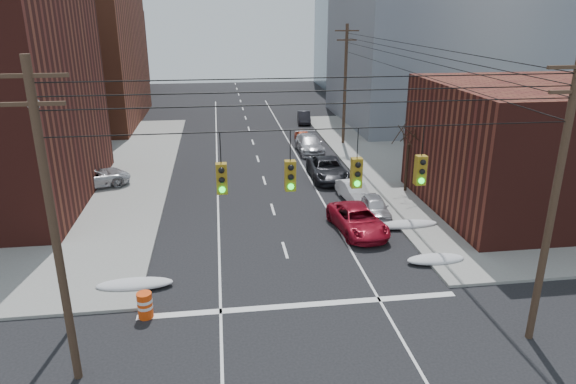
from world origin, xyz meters
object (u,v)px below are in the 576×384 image
object	(u,v)px
parked_car_d	(309,144)
parked_car_e	(303,136)
parked_car_f	(304,117)
lot_car_d	(6,178)
parked_car_a	(375,207)
parked_car_c	(327,169)
lot_car_c	(35,178)
construction_barrel	(145,305)
lot_car_b	(93,177)
lot_car_a	(36,182)
red_pickup	(358,220)
parked_car_b	(354,191)

from	to	relation	value
parked_car_d	parked_car_e	bearing A→B (deg)	89.89
parked_car_d	parked_car_f	bearing A→B (deg)	82.61
parked_car_d	lot_car_d	world-z (taller)	lot_car_d
parked_car_a	parked_car_c	distance (m)	7.88
lot_car_c	construction_barrel	size ratio (longest dim) A/B	4.39
parked_car_d	lot_car_b	distance (m)	18.80
lot_car_a	lot_car_d	size ratio (longest dim) A/B	1.08
parked_car_f	lot_car_c	world-z (taller)	lot_car_c
red_pickup	lot_car_d	world-z (taller)	lot_car_d
parked_car_c	lot_car_a	size ratio (longest dim) A/B	1.18
parked_car_c	lot_car_d	xyz separation A→B (m)	(-23.18, 0.63, 0.12)
lot_car_d	construction_barrel	distance (m)	21.44
construction_barrel	parked_car_e	bearing A→B (deg)	68.34
parked_car_d	construction_barrel	bearing A→B (deg)	-114.55
parked_car_c	parked_car_f	size ratio (longest dim) A/B	1.41
lot_car_b	lot_car_c	distance (m)	4.04
parked_car_e	construction_barrel	bearing A→B (deg)	-107.70
parked_car_c	lot_car_c	world-z (taller)	lot_car_c
lot_car_a	construction_barrel	world-z (taller)	lot_car_a
red_pickup	parked_car_d	xyz separation A→B (m)	(0.32, 17.74, 0.05)
lot_car_a	parked_car_e	bearing A→B (deg)	-79.13
parked_car_d	lot_car_c	size ratio (longest dim) A/B	1.06
parked_car_d	lot_car_c	xyz separation A→B (m)	(-21.13, -7.45, 0.11)
parked_car_f	lot_car_c	bearing A→B (deg)	-132.11
red_pickup	parked_car_a	distance (m)	2.75
lot_car_c	parked_car_c	bearing A→B (deg)	-73.06
parked_car_e	parked_car_c	bearing A→B (deg)	-86.04
parked_car_b	parked_car_e	distance (m)	16.29
parked_car_a	parked_car_d	distance (m)	15.63
parked_car_c	lot_car_b	distance (m)	17.11
red_pickup	lot_car_a	bearing A→B (deg)	149.19
parked_car_f	lot_car_d	xyz separation A→B (m)	(-24.78, -19.71, 0.25)
parked_car_d	lot_car_a	bearing A→B (deg)	-157.80
parked_car_f	lot_car_a	distance (m)	30.65
parked_car_a	parked_car_e	size ratio (longest dim) A/B	1.00
parked_car_b	parked_car_f	world-z (taller)	parked_car_f
lot_car_b	lot_car_d	world-z (taller)	lot_car_d
parked_car_b	parked_car_d	bearing A→B (deg)	86.40
parked_car_f	parked_car_b	bearing A→B (deg)	-85.25
parked_car_a	lot_car_d	bearing A→B (deg)	163.99
parked_car_e	lot_car_a	bearing A→B (deg)	-145.72
parked_car_f	red_pickup	bearing A→B (deg)	-87.06
parked_car_f	parked_car_a	bearing A→B (deg)	-83.90
red_pickup	parked_car_e	size ratio (longest dim) A/B	1.40
parked_car_d	construction_barrel	distance (m)	27.57
parked_car_b	parked_car_e	bearing A→B (deg)	85.60
lot_car_d	parked_car_e	bearing A→B (deg)	-63.15
red_pickup	lot_car_c	world-z (taller)	lot_car_c
parked_car_a	lot_car_b	distance (m)	20.04
lot_car_a	lot_car_b	bearing A→B (deg)	-98.45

